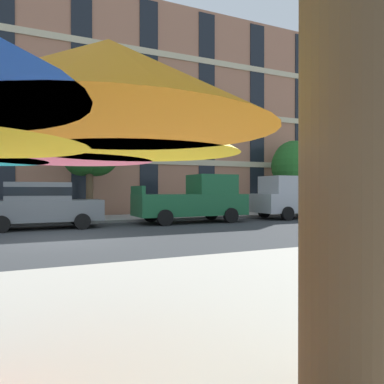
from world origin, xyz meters
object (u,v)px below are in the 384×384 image
(pickup_green, at_px, (195,200))
(sedan_gray, at_px, (41,204))
(pickup_silver, at_px, (296,199))
(sedan_gray_midblock, at_px, (377,199))
(street_tree_middle, at_px, (87,152))
(street_tree_right, at_px, (296,165))

(pickup_green, bearing_deg, sedan_gray, -180.00)
(pickup_silver, relative_size, sedan_gray_midblock, 1.16)
(street_tree_middle, bearing_deg, pickup_silver, -16.39)
(pickup_green, height_order, pickup_silver, same)
(sedan_gray, bearing_deg, street_tree_right, 11.98)
(sedan_gray, distance_m, pickup_silver, 12.42)
(pickup_green, height_order, street_tree_right, street_tree_right)
(pickup_silver, height_order, street_tree_right, street_tree_right)
(sedan_gray_midblock, height_order, street_tree_right, street_tree_right)
(pickup_silver, xyz_separation_m, street_tree_right, (2.72, 3.21, 2.08))
(street_tree_middle, relative_size, street_tree_right, 1.00)
(pickup_green, distance_m, street_tree_middle, 5.78)
(sedan_gray, xyz_separation_m, street_tree_right, (15.14, 3.21, 2.15))
(pickup_silver, bearing_deg, sedan_gray, -180.00)
(pickup_silver, height_order, street_tree_middle, street_tree_middle)
(sedan_gray, relative_size, sedan_gray_midblock, 1.00)
(pickup_green, distance_m, pickup_silver, 5.88)
(pickup_green, height_order, sedan_gray_midblock, pickup_green)
(sedan_gray, relative_size, pickup_silver, 0.86)
(street_tree_middle, bearing_deg, pickup_green, -34.60)
(pickup_green, xyz_separation_m, pickup_silver, (5.88, 0.00, 0.00))
(pickup_silver, distance_m, sedan_gray_midblock, 6.14)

